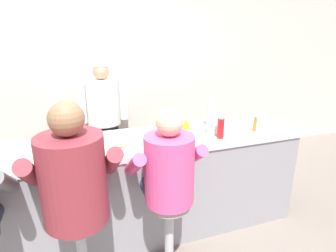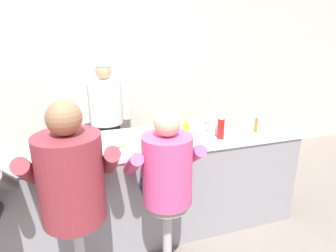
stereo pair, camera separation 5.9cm
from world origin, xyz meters
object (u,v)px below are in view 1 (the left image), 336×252
object	(u,v)px
coffee_mug_blue	(69,151)
ketchup_bottle_red	(221,127)
mustard_bottle_yellow	(186,131)
napkin_dispenser_chrome	(95,141)
breakfast_plate	(121,147)
cook_in_whites_near	(104,113)
water_pitcher_clear	(213,123)
cup_stack_steel	(211,113)
diner_seated_maroon	(74,183)
diner_seated_pink	(168,174)
cereal_bowl	(157,142)
hot_sauce_bottle_orange	(255,124)

from	to	relation	value
coffee_mug_blue	ketchup_bottle_red	bearing A→B (deg)	-1.63
mustard_bottle_yellow	napkin_dispenser_chrome	xyz separation A→B (m)	(-0.79, 0.15, -0.04)
breakfast_plate	cook_in_whites_near	distance (m)	1.42
water_pitcher_clear	ketchup_bottle_red	bearing A→B (deg)	-87.91
mustard_bottle_yellow	coffee_mug_blue	distance (m)	1.02
breakfast_plate	cup_stack_steel	size ratio (longest dim) A/B	0.82
breakfast_plate	diner_seated_maroon	size ratio (longest dim) A/B	0.16
diner_seated_maroon	diner_seated_pink	size ratio (longest dim) A/B	1.08
napkin_dispenser_chrome	diner_seated_maroon	bearing A→B (deg)	-109.87
cook_in_whites_near	water_pitcher_clear	bearing A→B (deg)	-55.99
cereal_bowl	diner_seated_maroon	bearing A→B (deg)	-148.49
water_pitcher_clear	cereal_bowl	size ratio (longest dim) A/B	1.33
hot_sauce_bottle_orange	coffee_mug_blue	size ratio (longest dim) A/B	1.11
napkin_dispenser_chrome	cook_in_whites_near	xyz separation A→B (m)	(0.23, 1.31, -0.11)
ketchup_bottle_red	hot_sauce_bottle_orange	distance (m)	0.44
water_pitcher_clear	mustard_bottle_yellow	bearing A→B (deg)	-160.48
hot_sauce_bottle_orange	napkin_dispenser_chrome	size ratio (longest dim) A/B	1.13
coffee_mug_blue	breakfast_plate	bearing A→B (deg)	2.79
hot_sauce_bottle_orange	cup_stack_steel	bearing A→B (deg)	140.95
mustard_bottle_yellow	diner_seated_pink	xyz separation A→B (m)	(-0.32, -0.42, -0.17)
mustard_bottle_yellow	cook_in_whites_near	world-z (taller)	cook_in_whites_near
ketchup_bottle_red	diner_seated_maroon	bearing A→B (deg)	-163.49
breakfast_plate	napkin_dispenser_chrome	bearing A→B (deg)	152.76
cup_stack_steel	cook_in_whites_near	world-z (taller)	cook_in_whites_near
breakfast_plate	diner_seated_maroon	distance (m)	0.61
ketchup_bottle_red	diner_seated_pink	size ratio (longest dim) A/B	0.17
ketchup_bottle_red	diner_seated_maroon	world-z (taller)	diner_seated_maroon
cook_in_whites_near	napkin_dispenser_chrome	bearing A→B (deg)	-100.12
ketchup_bottle_red	water_pitcher_clear	world-z (taller)	ketchup_bottle_red
ketchup_bottle_red	hot_sauce_bottle_orange	bearing A→B (deg)	8.01
mustard_bottle_yellow	diner_seated_maroon	xyz separation A→B (m)	(-0.99, -0.41, -0.11)
cereal_bowl	ketchup_bottle_red	bearing A→B (deg)	-4.43
water_pitcher_clear	diner_seated_pink	size ratio (longest dim) A/B	0.15
mustard_bottle_yellow	coffee_mug_blue	world-z (taller)	mustard_bottle_yellow
ketchup_bottle_red	breakfast_plate	bearing A→B (deg)	176.35
water_pitcher_clear	diner_seated_maroon	world-z (taller)	diner_seated_maroon
ketchup_bottle_red	hot_sauce_bottle_orange	xyz separation A→B (m)	(0.43, 0.06, -0.04)
hot_sauce_bottle_orange	cook_in_whites_near	xyz separation A→B (m)	(-1.34, 1.41, -0.12)
diner_seated_maroon	napkin_dispenser_chrome	bearing A→B (deg)	70.13
water_pitcher_clear	cereal_bowl	distance (m)	0.62
mustard_bottle_yellow	hot_sauce_bottle_orange	size ratio (longest dim) A/B	1.52
cup_stack_steel	cook_in_whites_near	distance (m)	1.51
hot_sauce_bottle_orange	breakfast_plate	xyz separation A→B (m)	(-1.37, -0.00, -0.06)
water_pitcher_clear	diner_seated_pink	distance (m)	0.88
ketchup_bottle_red	hot_sauce_bottle_orange	world-z (taller)	ketchup_bottle_red
breakfast_plate	cup_stack_steel	world-z (taller)	cup_stack_steel
ketchup_bottle_red	diner_seated_maroon	xyz separation A→B (m)	(-1.34, -0.40, -0.12)
diner_seated_pink	coffee_mug_blue	bearing A→B (deg)	147.30
ketchup_bottle_red	cook_in_whites_near	xyz separation A→B (m)	(-0.91, 1.47, -0.17)
water_pitcher_clear	cook_in_whites_near	bearing A→B (deg)	124.01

